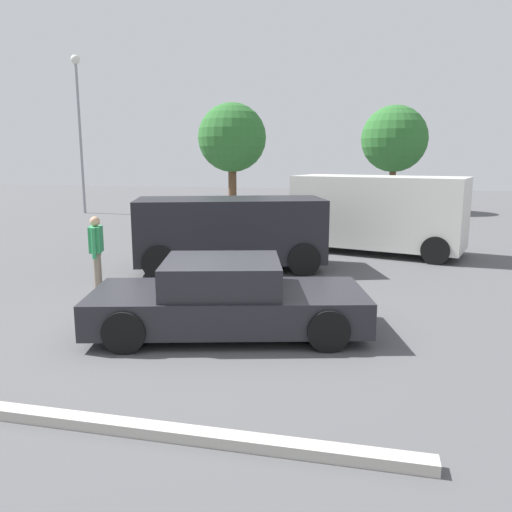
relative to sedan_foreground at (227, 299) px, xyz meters
name	(u,v)px	position (x,y,z in m)	size (l,w,h in m)	color
ground_plane	(212,331)	(-0.26, 0.01, -0.56)	(80.00, 80.00, 0.00)	#515154
sedan_foreground	(227,299)	(0.00, 0.00, 0.00)	(4.70, 2.84, 1.21)	#232328
dog	(183,282)	(-1.57, 2.12, -0.32)	(0.47, 0.54, 0.40)	white
van_white	(378,212)	(2.40, 7.91, 0.66)	(5.26, 3.25, 2.28)	silver
suv_dark	(231,230)	(-1.27, 4.72, 0.44)	(5.04, 3.36, 1.81)	black
pedestrian	(96,246)	(-3.59, 2.19, 0.37)	(0.35, 0.55, 1.58)	gray
parking_curb	(117,426)	(-0.26, -3.24, -0.50)	(6.41, 0.20, 0.12)	#B7B2A8
light_post_near	(79,111)	(-12.34, 16.11, 4.57)	(0.44, 0.44, 7.78)	gray
tree_back_left	(394,139)	(3.16, 20.54, 3.21)	(3.43, 3.43, 5.50)	brown
tree_back_center	(232,138)	(-3.85, 14.20, 3.08)	(2.96, 2.96, 5.15)	brown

